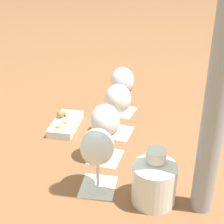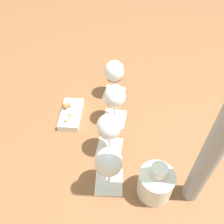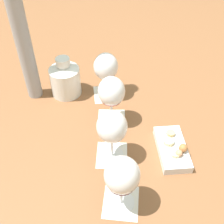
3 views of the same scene
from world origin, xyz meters
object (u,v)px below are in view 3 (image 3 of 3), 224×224
wine_glass_2 (112,129)px  wine_glass_1 (111,93)px  wine_glass_3 (122,177)px  ceramic_vase (65,79)px  wine_glass_0 (106,68)px  snack_dish (172,148)px

wine_glass_2 → wine_glass_1: bearing=158.0°
wine_glass_3 → ceramic_vase: wine_glass_3 is taller
wine_glass_1 → wine_glass_2: 0.16m
wine_glass_0 → ceramic_vase: bearing=-116.9°
wine_glass_0 → snack_dish: size_ratio=0.95×
wine_glass_2 → ceramic_vase: 0.36m
wine_glass_3 → ceramic_vase: (-0.51, -0.01, -0.05)m
wine_glass_0 → wine_glass_3: 0.46m
wine_glass_0 → wine_glass_3: (0.44, -0.13, 0.00)m
wine_glass_2 → ceramic_vase: bearing=-172.9°
wine_glass_0 → wine_glass_3: size_ratio=1.00×
wine_glass_0 → wine_glass_3: bearing=-16.8°
wine_glass_2 → snack_dish: (0.06, 0.18, -0.11)m
wine_glass_3 → snack_dish: bearing=113.9°
wine_glass_3 → ceramic_vase: 0.51m
wine_glass_1 → wine_glass_0: bearing=165.7°
snack_dish → ceramic_vase: bearing=-151.4°
wine_glass_0 → wine_glass_2: (0.28, -0.09, -0.00)m
wine_glass_3 → ceramic_vase: bearing=-179.4°
wine_glass_3 → snack_dish: size_ratio=0.95×
wine_glass_1 → ceramic_vase: wine_glass_1 is taller
wine_glass_0 → snack_dish: (0.34, 0.09, -0.11)m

